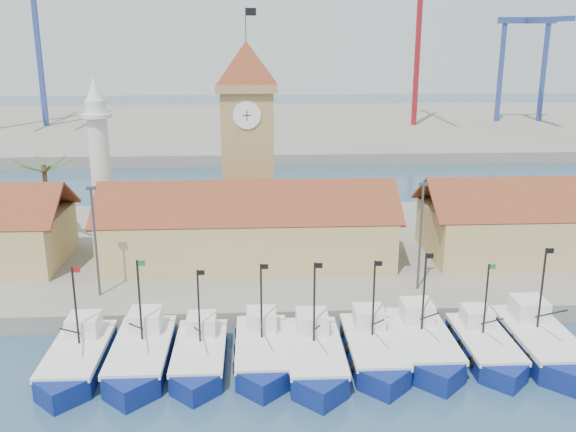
{
  "coord_description": "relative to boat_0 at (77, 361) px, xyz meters",
  "views": [
    {
      "loc": [
        0.69,
        -36.8,
        21.98
      ],
      "look_at": [
        3.56,
        18.0,
        6.2
      ],
      "focal_mm": 40.0,
      "sensor_mm": 36.0,
      "label": 1
    }
  ],
  "objects": [
    {
      "name": "ground",
      "position": [
        11.44,
        -2.49,
        -0.78
      ],
      "size": [
        400.0,
        400.0,
        0.0
      ],
      "primitive_type": "plane",
      "color": "navy",
      "rests_on": "ground"
    },
    {
      "name": "quay",
      "position": [
        11.44,
        21.51,
        -0.03
      ],
      "size": [
        140.0,
        32.0,
        1.5
      ],
      "primitive_type": "cube",
      "color": "gray",
      "rests_on": "ground"
    },
    {
      "name": "terminal",
      "position": [
        11.44,
        107.51,
        0.22
      ],
      "size": [
        240.0,
        80.0,
        2.0
      ],
      "primitive_type": "cube",
      "color": "gray",
      "rests_on": "ground"
    },
    {
      "name": "boat_0",
      "position": [
        0.0,
        0.0,
        0.0
      ],
      "size": [
        3.63,
        9.95,
        7.53
      ],
      "color": "navy",
      "rests_on": "ground"
    },
    {
      "name": "boat_1",
      "position": [
        4.22,
        0.19,
        0.03
      ],
      "size": [
        3.79,
        10.39,
        7.86
      ],
      "color": "navy",
      "rests_on": "ground"
    },
    {
      "name": "boat_2",
      "position": [
        8.19,
        0.06,
        -0.04
      ],
      "size": [
        3.44,
        9.43,
        7.14
      ],
      "color": "navy",
      "rests_on": "ground"
    },
    {
      "name": "boat_3",
      "position": [
        12.42,
        0.33,
        -0.01
      ],
      "size": [
        3.57,
        9.77,
        7.39
      ],
      "color": "navy",
      "rests_on": "ground"
    },
    {
      "name": "boat_4",
      "position": [
        15.98,
        -0.58,
        0.02
      ],
      "size": [
        3.74,
        10.24,
        7.75
      ],
      "color": "navy",
      "rests_on": "ground"
    },
    {
      "name": "boat_5",
      "position": [
        20.15,
        0.23,
        -0.0
      ],
      "size": [
        3.62,
        9.92,
        7.51
      ],
      "color": "navy",
      "rests_on": "ground"
    },
    {
      "name": "boat_6",
      "position": [
        23.81,
        0.79,
        0.03
      ],
      "size": [
        3.76,
        10.29,
        7.79
      ],
      "color": "navy",
      "rests_on": "ground"
    },
    {
      "name": "boat_7",
      "position": [
        28.08,
        0.37,
        -0.05
      ],
      "size": [
        3.41,
        9.33,
        7.06
      ],
      "color": "navy",
      "rests_on": "ground"
    },
    {
      "name": "boat_8",
      "position": [
        32.09,
        0.48,
        0.06
      ],
      "size": [
        3.93,
        10.75,
        8.14
      ],
      "color": "navy",
      "rests_on": "ground"
    },
    {
      "name": "hall_center",
      "position": [
        11.44,
        17.51,
        3.21
      ],
      "size": [
        27.04,
        10.13,
        7.61
      ],
      "color": "tan",
      "rests_on": "quay"
    },
    {
      "name": "clock_tower",
      "position": [
        11.44,
        23.51,
        11.18
      ],
      "size": [
        5.8,
        5.8,
        22.7
      ],
      "color": "#A28353",
      "rests_on": "quay"
    },
    {
      "name": "minaret",
      "position": [
        -3.56,
        25.51,
        8.95
      ],
      "size": [
        3.0,
        3.0,
        16.3
      ],
      "color": "silver",
      "rests_on": "quay"
    },
    {
      "name": "palm_tree",
      "position": [
        -8.56,
        23.51,
        5.47
      ],
      "size": [
        5.6,
        5.03,
        8.39
      ],
      "color": "brown",
      "rests_on": "quay"
    },
    {
      "name": "lamp_posts",
      "position": [
        11.94,
        9.51,
        5.7
      ],
      "size": [
        80.7,
        0.25,
        9.03
      ],
      "color": "#3F3F44",
      "rests_on": "quay"
    },
    {
      "name": "crane_blue_near",
      "position": [
        -34.01,
        103.87,
        23.31
      ],
      "size": [
        1.0,
        33.76,
        39.64
      ],
      "color": "#2F4192",
      "rests_on": "terminal"
    },
    {
      "name": "crane_red_right",
      "position": [
        47.71,
        101.36,
        24.52
      ],
      "size": [
        1.0,
        30.91,
        42.24
      ],
      "color": "maroon",
      "rests_on": "terminal"
    },
    {
      "name": "gantry",
      "position": [
        73.44,
        104.16,
        19.26
      ],
      "size": [
        13.0,
        22.0,
        23.2
      ],
      "color": "#2F4192",
      "rests_on": "terminal"
    }
  ]
}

